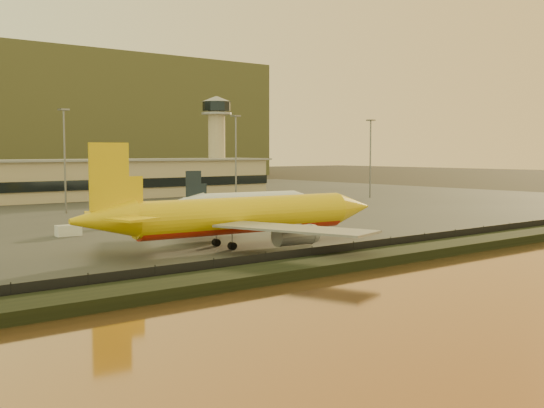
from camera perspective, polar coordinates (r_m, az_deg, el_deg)
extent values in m
plane|color=black|center=(111.33, 4.14, -3.50)|extent=(900.00, 900.00, 0.00)
cube|color=black|center=(99.70, 10.88, -4.10)|extent=(320.00, 7.00, 1.40)
cube|color=#2D2D2D|center=(191.39, -15.80, -0.30)|extent=(320.00, 220.00, 0.20)
cube|color=black|center=(102.20, 9.16, -3.53)|extent=(300.00, 0.05, 2.20)
cube|color=tan|center=(218.83, -18.97, 1.80)|extent=(160.00, 22.00, 12.00)
cube|color=black|center=(208.42, -17.89, 1.43)|extent=(160.00, 0.60, 3.00)
cube|color=gray|center=(218.66, -19.01, 3.45)|extent=(164.00, 24.00, 0.60)
cylinder|color=tan|center=(256.54, -4.64, 4.39)|extent=(6.40, 6.40, 30.00)
cylinder|color=black|center=(257.08, -4.66, 8.13)|extent=(10.40, 10.40, 3.50)
cone|color=gray|center=(257.27, -4.67, 8.74)|extent=(11.20, 11.20, 2.00)
cylinder|color=gray|center=(256.92, -4.66, 7.56)|extent=(11.20, 11.20, 0.80)
cylinder|color=slate|center=(173.09, -16.94, 3.37)|extent=(0.50, 0.50, 25.00)
cube|color=slate|center=(173.36, -17.04, 7.57)|extent=(2.20, 2.20, 0.40)
cylinder|color=slate|center=(195.98, -3.04, 3.66)|extent=(0.50, 0.50, 25.00)
cube|color=slate|center=(196.21, -3.06, 7.37)|extent=(2.20, 2.20, 0.40)
cylinder|color=slate|center=(225.00, 8.23, 3.72)|extent=(0.50, 0.50, 25.00)
cube|color=slate|center=(225.21, 8.26, 6.95)|extent=(2.20, 2.20, 0.40)
cube|color=brown|center=(452.04, -17.83, 6.72)|extent=(220.00, 160.00, 70.00)
cylinder|color=yellow|center=(108.74, -2.26, -0.83)|extent=(38.08, 8.45, 5.46)
cylinder|color=red|center=(108.83, -2.26, -1.33)|extent=(36.94, 7.17, 4.25)
cone|color=yellow|center=(122.28, 6.70, -0.27)|extent=(7.75, 6.02, 5.46)
cone|color=yellow|center=(98.15, -13.98, -1.29)|extent=(9.85, 6.19, 5.46)
cube|color=yellow|center=(98.12, -13.47, 2.23)|extent=(5.79, 0.89, 9.55)
cube|color=yellow|center=(103.93, -13.96, -0.75)|extent=(6.83, 6.80, 0.33)
cube|color=yellow|center=(93.84, -11.60, -1.25)|extent=(6.31, 6.26, 0.33)
cube|color=gray|center=(120.79, -6.38, -0.78)|extent=(17.13, 24.40, 0.33)
cylinder|color=gray|center=(119.14, -4.45, -1.56)|extent=(6.51, 3.49, 3.00)
cube|color=gray|center=(96.32, 1.86, -2.08)|extent=(14.08, 24.72, 0.33)
cylinder|color=gray|center=(100.88, 1.85, -2.64)|extent=(6.51, 3.49, 3.00)
cylinder|color=black|center=(117.56, 3.70, -2.68)|extent=(1.27, 1.05, 1.20)
cylinder|color=slate|center=(117.48, 3.70, -2.38)|extent=(0.21, 0.21, 2.45)
cylinder|color=black|center=(105.13, -3.35, -3.53)|extent=(1.27, 1.05, 1.20)
cylinder|color=slate|center=(105.05, -3.35, -3.19)|extent=(0.21, 0.21, 2.45)
cylinder|color=black|center=(109.32, -4.69, -3.23)|extent=(1.27, 1.05, 1.20)
cylinder|color=slate|center=(109.23, -4.69, -2.90)|extent=(0.21, 0.21, 2.45)
cylinder|color=white|center=(168.65, -1.84, 0.42)|extent=(25.53, 7.80, 3.51)
cylinder|color=gray|center=(168.69, -1.84, 0.21)|extent=(24.71, 6.92, 2.74)
cone|color=white|center=(176.13, 2.53, 0.59)|extent=(5.45, 4.31, 3.51)
cone|color=white|center=(161.94, -6.80, 0.32)|extent=(6.84, 4.55, 3.51)
cube|color=black|center=(161.98, -6.59, 1.69)|extent=(3.86, 0.94, 6.15)
cube|color=white|center=(165.70, -6.82, 0.50)|extent=(4.67, 4.59, 0.21)
cube|color=white|center=(159.24, -5.85, 0.35)|extent=(3.95, 3.80, 0.21)
cube|color=gray|center=(176.99, -3.49, 0.40)|extent=(12.53, 16.03, 0.21)
cylinder|color=gray|center=(175.71, -2.63, 0.06)|extent=(4.49, 2.63, 1.93)
cube|color=gray|center=(159.87, -0.46, -0.02)|extent=(8.13, 16.50, 0.21)
cylinder|color=gray|center=(162.86, -0.32, -0.28)|extent=(4.49, 2.63, 1.93)
cylinder|color=black|center=(173.54, 1.00, -0.44)|extent=(0.87, 0.74, 0.77)
cylinder|color=slate|center=(173.51, 1.00, -0.31)|extent=(0.18, 0.18, 1.58)
cylinder|color=black|center=(166.27, -2.39, -0.66)|extent=(0.87, 0.74, 0.77)
cylinder|color=slate|center=(166.24, -2.39, -0.52)|extent=(0.18, 0.18, 1.58)
cylinder|color=black|center=(169.09, -2.87, -0.58)|extent=(0.87, 0.74, 0.77)
cylinder|color=slate|center=(169.05, -2.87, -0.44)|extent=(0.18, 0.18, 1.58)
cube|color=yellow|center=(145.25, 0.46, -1.20)|extent=(3.95, 1.86, 1.76)
cube|color=white|center=(127.33, -16.66, -2.14)|extent=(4.55, 2.34, 1.98)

